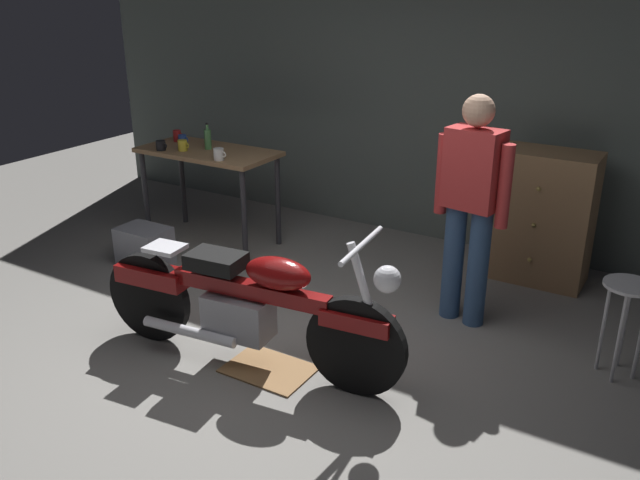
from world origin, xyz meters
name	(u,v)px	position (x,y,z in m)	size (l,w,h in m)	color
ground_plane	(271,367)	(0.00, 0.00, 0.00)	(12.00, 12.00, 0.00)	gray
back_wall	(445,76)	(0.00, 2.80, 1.55)	(8.00, 0.12, 3.10)	#56605B
workbench	(209,162)	(-1.78, 1.56, 0.79)	(1.30, 0.64, 0.90)	#99724C
motorcycle	(247,303)	(-0.15, -0.04, 0.45)	(2.19, 0.63, 1.00)	black
person_standing	(471,201)	(0.83, 1.28, 0.93)	(0.56, 0.28, 1.67)	#33527C
shop_stool	(627,304)	(1.94, 1.09, 0.50)	(0.32, 0.32, 0.64)	#B2B2B7
wooden_dresser	(541,217)	(1.11, 2.30, 0.55)	(0.80, 0.47, 1.10)	#99724C
drip_tray	(269,369)	(0.01, -0.04, 0.01)	(0.56, 0.40, 0.01)	olive
storage_bin	(145,246)	(-1.93, 0.81, 0.17)	(0.44, 0.32, 0.34)	gray
mug_yellow_tall	(183,145)	(-1.95, 1.41, 0.95)	(0.12, 0.09, 0.10)	yellow
mug_blue_enamel	(183,139)	(-2.13, 1.61, 0.94)	(0.11, 0.08, 0.09)	#2D51AD
mug_white_ceramic	(219,154)	(-1.45, 1.32, 0.95)	(0.12, 0.09, 0.10)	white
mug_red_diner	(177,136)	(-2.24, 1.66, 0.95)	(0.11, 0.07, 0.11)	red
mug_black_matte	(161,145)	(-2.13, 1.32, 0.95)	(0.12, 0.09, 0.09)	black
bottle	(208,139)	(-1.79, 1.58, 1.00)	(0.06, 0.06, 0.24)	#4C8C4C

